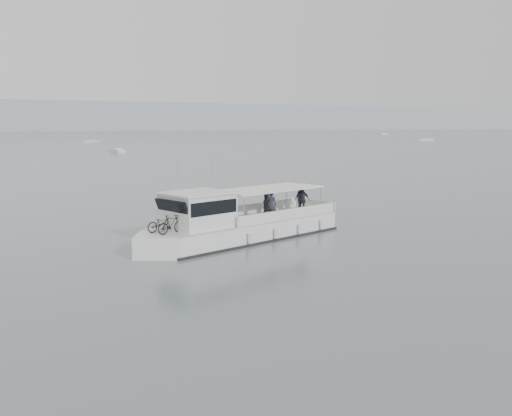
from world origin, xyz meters
name	(u,v)px	position (x,y,z in m)	size (l,w,h in m)	color
ground	(339,233)	(0.00, 0.00, 0.00)	(1400.00, 1400.00, 0.00)	#505A5E
tour_boat	(232,225)	(-6.22, 0.69, 0.87)	(12.51, 6.07, 5.27)	silver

